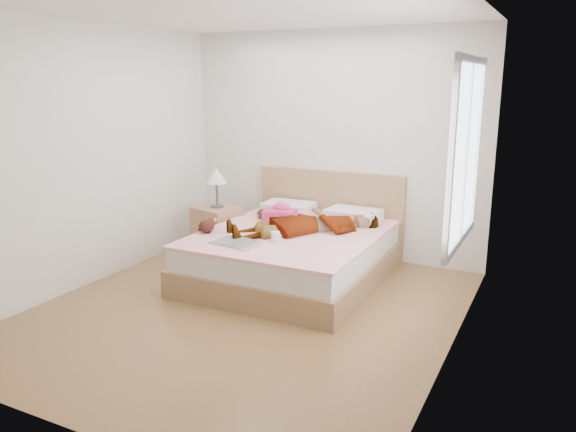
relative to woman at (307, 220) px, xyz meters
The scene contains 11 objects.
ground 1.23m from the woman, 96.35° to the right, with size 4.00×4.00×0.00m, color #4F3218.
woman is the anchor object (origin of this frame).
hair 0.73m from the woman, 141.71° to the left, with size 0.49×0.60×0.09m, color black.
phone 0.64m from the woman, 141.34° to the left, with size 0.04×0.09×0.01m, color silver.
room_shell 2.02m from the woman, 24.58° to the right, with size 4.00×4.00×4.00m.
bed 0.37m from the woman, 168.99° to the right, with size 1.80×2.08×1.00m.
towel 0.57m from the woman, 146.13° to the left, with size 0.39×0.33×0.18m.
magazine 0.86m from the woman, 120.42° to the right, with size 0.50×0.37×0.03m.
coffee_mug 0.52m from the woman, 101.29° to the right, with size 0.14×0.11×0.10m.
plush_toy 1.03m from the woman, 150.48° to the right, with size 0.19×0.26×0.14m.
nightstand 1.28m from the woman, behind, with size 0.59×0.55×1.06m.
Camera 1 is at (2.46, -4.06, 2.04)m, focal length 35.00 mm.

